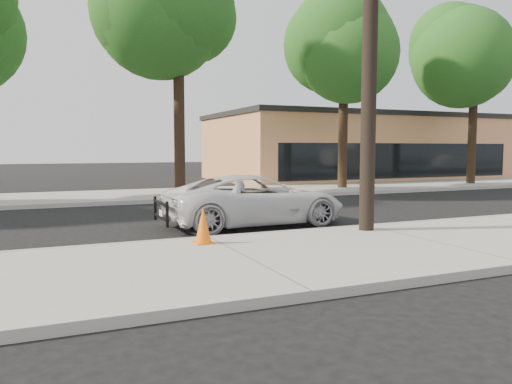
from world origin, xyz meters
The scene contains 11 objects.
ground centered at (0.00, 0.00, 0.00)m, with size 120.00×120.00×0.00m, color black.
near_sidewalk centered at (0.00, -4.30, 0.07)m, with size 90.00×4.40×0.15m, color gray.
far_sidewalk centered at (0.00, 8.50, 0.07)m, with size 90.00×5.00×0.15m, color gray.
curb_near centered at (0.00, -2.10, 0.07)m, with size 90.00×0.12×0.16m, color #9E9B93.
building_main centered at (16.00, 16.00, 2.00)m, with size 18.00×10.00×4.00m, color #C37A51.
utility_pole centered at (3.60, -2.70, 4.70)m, with size 1.40×0.34×9.00m.
tree_c centered at (2.22, 7.64, 6.91)m, with size 4.96×4.80×9.55m.
tree_d centered at (10.20, 7.95, 6.37)m, with size 4.50×4.35×8.75m.
tree_e centered at (18.21, 7.74, 6.70)m, with size 4.80×4.65×9.25m.
police_cruiser centered at (1.91, -0.19, 0.66)m, with size 2.20×4.77×1.33m, color silver.
traffic_cone centered at (-0.32, -2.79, 0.50)m, with size 0.39×0.39×0.72m.
Camera 1 is at (-3.20, -12.07, 2.01)m, focal length 35.00 mm.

